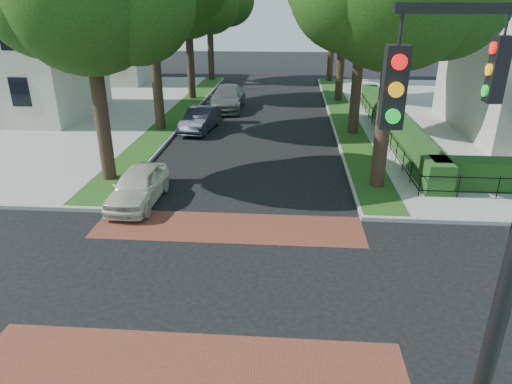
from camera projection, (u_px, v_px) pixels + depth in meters
ground at (213, 282)px, 12.34m from camera, size 120.00×120.00×0.00m
crosswalk_far at (228, 227)px, 15.28m from camera, size 9.00×2.20×0.01m
crosswalk_near at (188, 370)px, 9.40m from camera, size 9.00×2.20×0.01m
grass_strip_ne at (343, 115)px, 29.45m from camera, size 1.60×29.80×0.02m
grass_strip_nw at (179, 113)px, 30.20m from camera, size 1.60×29.80×0.02m
tree_right_far at (346, 2)px, 31.52m from camera, size 7.25×6.23×9.74m
hedge_main_road at (393, 123)px, 25.30m from camera, size 1.00×18.00×1.20m
fence_main_road at (379, 125)px, 25.41m from camera, size 0.06×18.00×0.90m
house_left_near at (8, 35)px, 27.99m from camera, size 10.00×9.00×10.14m
house_left_far at (98, 24)px, 40.85m from camera, size 10.00×9.00×10.14m
traffic_signal at (507, 188)px, 6.12m from camera, size 2.17×2.00×8.00m
parked_car_front at (138, 186)px, 16.92m from camera, size 1.65×3.94×1.33m
parked_car_middle at (200, 119)px, 26.37m from camera, size 1.92×4.19×1.33m
parked_car_rear at (227, 98)px, 31.60m from camera, size 2.22×5.40×1.56m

